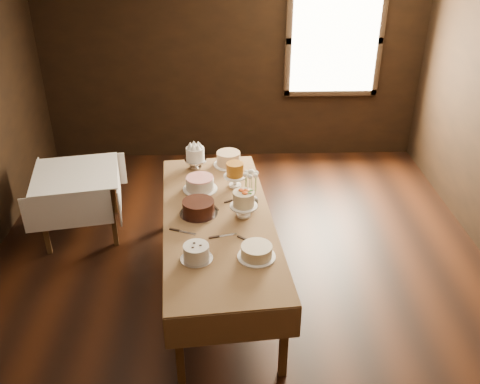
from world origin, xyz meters
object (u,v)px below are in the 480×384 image
cake_server_c (210,202)px  flower_vase (251,199)px  cake_flowers (244,205)px  cake_server_b (254,243)px  side_table (76,180)px  cake_chocolate (198,208)px  cake_meringue (195,159)px  cake_speckled (228,159)px  display_table (218,223)px  cake_caramel (235,176)px  cake_server_d (240,198)px  cake_swirl (196,253)px  cake_server_a (228,235)px  cake_cream (257,252)px  cake_lattice (200,184)px  cake_server_e (188,233)px

cake_server_c → flower_vase: flower_vase is taller
cake_flowers → cake_server_b: bearing=-81.0°
side_table → cake_chocolate: (1.31, -0.90, 0.17)m
cake_meringue → flower_vase: cake_meringue is taller
cake_server_c → flower_vase: 0.38m
cake_speckled → cake_flowers: 1.02m
display_table → cake_flowers: cake_flowers is taller
cake_caramel → cake_server_d: (0.04, -0.25, -0.11)m
display_table → flower_vase: bearing=32.3°
cake_speckled → cake_swirl: bearing=-99.3°
cake_server_a → cake_server_c: (-0.16, 0.54, 0.00)m
side_table → cake_chocolate: size_ratio=2.51×
cake_server_b → cake_server_d: (-0.09, 0.73, 0.00)m
cake_caramel → cake_cream: cake_caramel is taller
cake_lattice → cake_server_c: 0.27m
cake_server_b → display_table: bearing=164.5°
cake_chocolate → cake_server_c: 0.23m
cake_flowers → cake_server_a: 0.35m
cake_cream → cake_server_b: size_ratio=1.25×
cake_server_a → cake_server_c: same height
cake_server_b → cake_server_c: (-0.36, 0.67, 0.00)m
cake_flowers → cake_swirl: bearing=-121.7°
cake_server_e → cake_server_a: bearing=13.8°
cake_meringue → cake_server_b: cake_meringue is taller
cake_lattice → cake_swirl: 1.11m
display_table → cake_server_b: 0.51m
cake_chocolate → cake_server_e: cake_chocolate is taller
cake_flowers → cake_server_e: cake_flowers is taller
cake_lattice → cake_cream: bearing=-66.6°
cake_cream → cake_server_d: 0.92m
cake_server_b → cake_meringue: bearing=149.4°
side_table → cake_server_b: 2.24m
cake_server_e → flower_vase: flower_vase is taller
cake_flowers → cake_server_e: 0.55m
cake_lattice → flower_vase: 0.57m
cake_lattice → cake_flowers: (0.40, -0.49, 0.05)m
cake_meringue → cake_server_d: 0.78m
cake_meringue → cake_cream: cake_meringue is taller
cake_cream → cake_server_e: 0.66m
cake_caramel → cake_cream: (0.14, -1.16, -0.06)m
flower_vase → side_table: bearing=156.5°
side_table → cake_server_a: 2.00m
side_table → cake_caramel: bearing=-13.2°
cake_lattice → cake_meringue: bearing=97.5°
cake_cream → cake_swirl: bearing=-178.3°
cake_chocolate → cake_server_b: (0.46, -0.47, -0.06)m
cake_swirl → cake_server_e: 0.38m
cake_server_d → cake_flowers: bearing=-115.3°
cake_swirl → flower_vase: flower_vase is taller
cake_cream → display_table: bearing=117.3°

